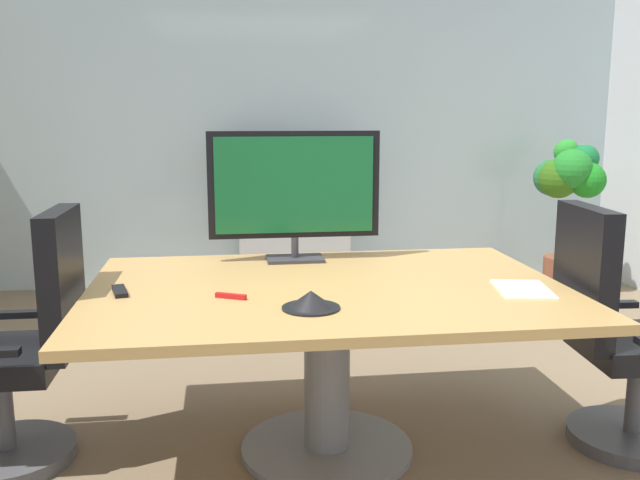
{
  "coord_description": "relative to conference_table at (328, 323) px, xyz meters",
  "views": [
    {
      "loc": [
        -0.42,
        -3.01,
        1.49
      ],
      "look_at": [
        0.0,
        0.08,
        0.91
      ],
      "focal_mm": 38.94,
      "sensor_mm": 36.0,
      "label": 1
    }
  ],
  "objects": [
    {
      "name": "wall_back_glass_partition",
      "position": [
        -0.0,
        3.18,
        0.78
      ],
      "size": [
        6.16,
        0.1,
        2.75
      ],
      "primitive_type": "cube",
      "color": "#9EB2B7",
      "rests_on": "ground"
    },
    {
      "name": "potted_plant",
      "position": [
        2.34,
        2.45,
        0.23
      ],
      "size": [
        0.5,
        0.58,
        1.26
      ],
      "color": "brown",
      "rests_on": "ground"
    },
    {
      "name": "ground_plane",
      "position": [
        -0.0,
        0.17,
        -0.59
      ],
      "size": [
        7.16,
        7.16,
        0.0
      ],
      "primitive_type": "plane",
      "color": "#7A664C"
    },
    {
      "name": "conference_table",
      "position": [
        0.0,
        0.0,
        0.0
      ],
      "size": [
        2.01,
        1.4,
        0.76
      ],
      "color": "#B2894C",
      "rests_on": "ground"
    },
    {
      "name": "whiteboard_marker",
      "position": [
        -0.41,
        -0.16,
        0.18
      ],
      "size": [
        0.13,
        0.08,
        0.02
      ],
      "primitive_type": "cube",
      "rotation": [
        0.0,
        0.0,
        -0.47
      ],
      "color": "red",
      "rests_on": "conference_table"
    },
    {
      "name": "office_chair_right",
      "position": [
        1.28,
        -0.11,
        -0.13
      ],
      "size": [
        0.61,
        0.59,
        1.09
      ],
      "rotation": [
        0.0,
        0.0,
        1.5
      ],
      "color": "#4C4C51",
      "rests_on": "ground"
    },
    {
      "name": "remote_control",
      "position": [
        -0.86,
        -0.01,
        0.18
      ],
      "size": [
        0.09,
        0.18,
        0.02
      ],
      "primitive_type": "cube",
      "rotation": [
        0.0,
        0.0,
        0.24
      ],
      "color": "black",
      "rests_on": "conference_table"
    },
    {
      "name": "tv_monitor",
      "position": [
        -0.09,
        0.53,
        0.53
      ],
      "size": [
        0.84,
        0.18,
        0.64
      ],
      "color": "#333338",
      "rests_on": "conference_table"
    },
    {
      "name": "conference_phone",
      "position": [
        -0.12,
        -0.34,
        0.2
      ],
      "size": [
        0.22,
        0.22,
        0.07
      ],
      "color": "black",
      "rests_on": "conference_table"
    },
    {
      "name": "wall_display_unit",
      "position": [
        0.14,
        2.83,
        -0.15
      ],
      "size": [
        1.2,
        0.36,
        1.31
      ],
      "color": "#B7BABC",
      "rests_on": "ground"
    },
    {
      "name": "paper_notepad",
      "position": [
        0.79,
        -0.19,
        0.17
      ],
      "size": [
        0.26,
        0.33,
        0.01
      ],
      "primitive_type": "cube",
      "rotation": [
        0.0,
        0.0,
        -0.18
      ],
      "color": "white",
      "rests_on": "conference_table"
    },
    {
      "name": "office_chair_left",
      "position": [
        -1.28,
        0.1,
        -0.13
      ],
      "size": [
        0.6,
        0.57,
        1.09
      ],
      "rotation": [
        0.0,
        0.0,
        -1.58
      ],
      "color": "#4C4C51",
      "rests_on": "ground"
    }
  ]
}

